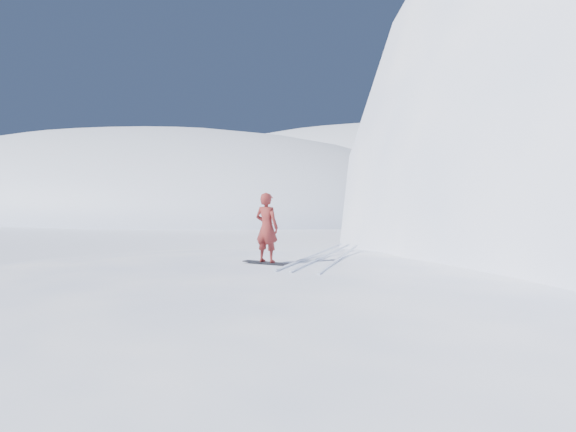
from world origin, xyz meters
name	(u,v)px	position (x,y,z in m)	size (l,w,h in m)	color
ground	(239,416)	(0.00, 0.00, 0.00)	(400.00, 400.00, 0.00)	white
near_ridge	(356,378)	(1.00, 3.00, 0.00)	(36.00, 28.00, 4.80)	white
far_ridge_a	(117,211)	(-70.00, 60.00, 0.00)	(120.00, 70.00, 28.00)	white
far_ridge_c	(385,206)	(-40.00, 110.00, 0.00)	(140.00, 90.00, 36.00)	white
wind_bumps	(275,377)	(-0.56, 2.12, 0.00)	(16.00, 14.40, 1.00)	white
snowboard	(267,263)	(-1.40, 3.07, 2.41)	(1.30, 0.24, 0.02)	black
snowboarder	(267,228)	(-1.40, 3.07, 3.27)	(0.62, 0.40, 1.69)	maroon
vapor_plume	(35,222)	(-55.22, 33.86, 0.00)	(9.25, 7.40, 6.47)	white
board_tracks	(327,255)	(-0.78, 5.03, 2.42)	(2.35, 5.88, 0.04)	silver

